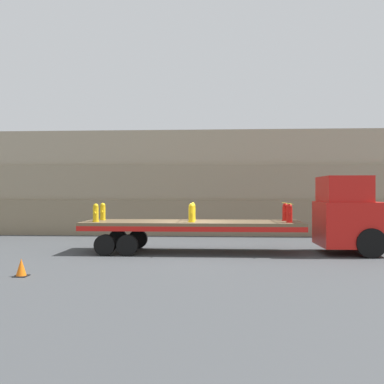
{
  "coord_description": "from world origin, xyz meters",
  "views": [
    {
      "loc": [
        1.03,
        -17.93,
        2.54
      ],
      "look_at": [
        -0.0,
        0.0,
        2.53
      ],
      "focal_mm": 40.0,
      "sensor_mm": 36.0,
      "label": 1
    }
  ],
  "objects_px": {
    "fire_hydrant_yellow_far_0": "(103,212)",
    "fire_hydrant_yellow_near_1": "(191,213)",
    "traffic_cone": "(21,268)",
    "fire_hydrant_red_near_2": "(289,214)",
    "fire_hydrant_red_far_2": "(285,212)",
    "fire_hydrant_yellow_near_0": "(96,213)",
    "fire_hydrant_yellow_far_1": "(193,212)",
    "truck_cab": "(351,216)",
    "flatbed_trailer": "(177,227)"
  },
  "relations": [
    {
      "from": "fire_hydrant_yellow_far_0",
      "to": "fire_hydrant_yellow_near_1",
      "type": "relative_size",
      "value": 1.0
    },
    {
      "from": "fire_hydrant_yellow_far_0",
      "to": "traffic_cone",
      "type": "distance_m",
      "value": 6.18
    },
    {
      "from": "fire_hydrant_yellow_far_0",
      "to": "fire_hydrant_red_near_2",
      "type": "height_order",
      "value": "same"
    },
    {
      "from": "fire_hydrant_red_far_2",
      "to": "fire_hydrant_yellow_near_0",
      "type": "bearing_deg",
      "value": -172.18
    },
    {
      "from": "fire_hydrant_yellow_near_1",
      "to": "traffic_cone",
      "type": "xyz_separation_m",
      "value": [
        -4.84,
        -4.87,
        -1.41
      ]
    },
    {
      "from": "fire_hydrant_yellow_near_1",
      "to": "fire_hydrant_yellow_far_1",
      "type": "height_order",
      "value": "same"
    },
    {
      "from": "truck_cab",
      "to": "fire_hydrant_red_far_2",
      "type": "height_order",
      "value": "truck_cab"
    },
    {
      "from": "fire_hydrant_yellow_near_1",
      "to": "fire_hydrant_yellow_far_1",
      "type": "xyz_separation_m",
      "value": [
        0.0,
        1.09,
        0.0
      ]
    },
    {
      "from": "fire_hydrant_yellow_near_1",
      "to": "fire_hydrant_yellow_far_1",
      "type": "relative_size",
      "value": 1.0
    },
    {
      "from": "fire_hydrant_yellow_far_0",
      "to": "fire_hydrant_red_far_2",
      "type": "bearing_deg",
      "value": 0.0
    },
    {
      "from": "fire_hydrant_red_far_2",
      "to": "traffic_cone",
      "type": "relative_size",
      "value": 1.4
    },
    {
      "from": "fire_hydrant_yellow_far_0",
      "to": "traffic_cone",
      "type": "height_order",
      "value": "fire_hydrant_yellow_far_0"
    },
    {
      "from": "traffic_cone",
      "to": "fire_hydrant_yellow_near_1",
      "type": "bearing_deg",
      "value": 45.19
    },
    {
      "from": "truck_cab",
      "to": "fire_hydrant_red_far_2",
      "type": "distance_m",
      "value": 2.65
    },
    {
      "from": "flatbed_trailer",
      "to": "traffic_cone",
      "type": "distance_m",
      "value": 6.91
    },
    {
      "from": "flatbed_trailer",
      "to": "fire_hydrant_red_far_2",
      "type": "relative_size",
      "value": 12.09
    },
    {
      "from": "truck_cab",
      "to": "fire_hydrant_yellow_far_1",
      "type": "relative_size",
      "value": 4.21
    },
    {
      "from": "flatbed_trailer",
      "to": "fire_hydrant_yellow_near_1",
      "type": "bearing_deg",
      "value": -41.15
    },
    {
      "from": "truck_cab",
      "to": "fire_hydrant_yellow_near_0",
      "type": "bearing_deg",
      "value": -177.04
    },
    {
      "from": "fire_hydrant_red_far_2",
      "to": "flatbed_trailer",
      "type": "bearing_deg",
      "value": -173.23
    },
    {
      "from": "flatbed_trailer",
      "to": "fire_hydrant_yellow_near_0",
      "type": "relative_size",
      "value": 12.09
    },
    {
      "from": "fire_hydrant_yellow_near_1",
      "to": "traffic_cone",
      "type": "height_order",
      "value": "fire_hydrant_yellow_near_1"
    },
    {
      "from": "truck_cab",
      "to": "fire_hydrant_yellow_near_0",
      "type": "distance_m",
      "value": 10.52
    },
    {
      "from": "flatbed_trailer",
      "to": "fire_hydrant_yellow_near_1",
      "type": "relative_size",
      "value": 12.09
    },
    {
      "from": "fire_hydrant_yellow_near_1",
      "to": "fire_hydrant_red_near_2",
      "type": "height_order",
      "value": "same"
    },
    {
      "from": "fire_hydrant_yellow_far_0",
      "to": "fire_hydrant_red_far_2",
      "type": "height_order",
      "value": "same"
    },
    {
      "from": "fire_hydrant_yellow_near_1",
      "to": "fire_hydrant_red_far_2",
      "type": "distance_m",
      "value": 4.11
    },
    {
      "from": "fire_hydrant_red_near_2",
      "to": "traffic_cone",
      "type": "height_order",
      "value": "fire_hydrant_red_near_2"
    },
    {
      "from": "fire_hydrant_red_near_2",
      "to": "fire_hydrant_red_far_2",
      "type": "distance_m",
      "value": 1.09
    },
    {
      "from": "fire_hydrant_yellow_near_1",
      "to": "traffic_cone",
      "type": "distance_m",
      "value": 7.01
    },
    {
      "from": "fire_hydrant_yellow_near_0",
      "to": "fire_hydrant_yellow_far_0",
      "type": "xyz_separation_m",
      "value": [
        0.0,
        1.09,
        0.0
      ]
    },
    {
      "from": "truck_cab",
      "to": "fire_hydrant_yellow_near_1",
      "type": "xyz_separation_m",
      "value": [
        -6.55,
        -0.54,
        0.1
      ]
    },
    {
      "from": "fire_hydrant_red_far_2",
      "to": "fire_hydrant_yellow_far_1",
      "type": "bearing_deg",
      "value": 180.0
    },
    {
      "from": "fire_hydrant_red_near_2",
      "to": "traffic_cone",
      "type": "distance_m",
      "value": 10.15
    },
    {
      "from": "truck_cab",
      "to": "fire_hydrant_yellow_near_1",
      "type": "distance_m",
      "value": 6.57
    },
    {
      "from": "truck_cab",
      "to": "fire_hydrant_red_far_2",
      "type": "bearing_deg",
      "value": 168.14
    },
    {
      "from": "traffic_cone",
      "to": "fire_hydrant_red_near_2",
      "type": "bearing_deg",
      "value": 28.97
    },
    {
      "from": "fire_hydrant_yellow_near_0",
      "to": "fire_hydrant_yellow_far_0",
      "type": "distance_m",
      "value": 1.09
    },
    {
      "from": "traffic_cone",
      "to": "flatbed_trailer",
      "type": "bearing_deg",
      "value": 52.1
    },
    {
      "from": "fire_hydrant_yellow_far_0",
      "to": "fire_hydrant_yellow_near_0",
      "type": "bearing_deg",
      "value": -90.0
    },
    {
      "from": "flatbed_trailer",
      "to": "traffic_cone",
      "type": "xyz_separation_m",
      "value": [
        -4.22,
        -5.41,
        -0.79
      ]
    },
    {
      "from": "fire_hydrant_yellow_far_0",
      "to": "fire_hydrant_yellow_far_1",
      "type": "relative_size",
      "value": 1.0
    },
    {
      "from": "fire_hydrant_yellow_far_1",
      "to": "fire_hydrant_red_near_2",
      "type": "bearing_deg",
      "value": -15.36
    },
    {
      "from": "fire_hydrant_yellow_far_0",
      "to": "fire_hydrant_red_far_2",
      "type": "distance_m",
      "value": 7.92
    },
    {
      "from": "fire_hydrant_yellow_near_0",
      "to": "fire_hydrant_red_near_2",
      "type": "height_order",
      "value": "same"
    },
    {
      "from": "fire_hydrant_yellow_far_0",
      "to": "fire_hydrant_yellow_far_1",
      "type": "height_order",
      "value": "same"
    },
    {
      "from": "truck_cab",
      "to": "fire_hydrant_yellow_far_0",
      "type": "height_order",
      "value": "truck_cab"
    },
    {
      "from": "fire_hydrant_yellow_near_0",
      "to": "fire_hydrant_red_far_2",
      "type": "height_order",
      "value": "same"
    },
    {
      "from": "fire_hydrant_yellow_near_1",
      "to": "fire_hydrant_red_far_2",
      "type": "xyz_separation_m",
      "value": [
        3.96,
        1.09,
        0.0
      ]
    },
    {
      "from": "fire_hydrant_yellow_far_1",
      "to": "fire_hydrant_red_far_2",
      "type": "xyz_separation_m",
      "value": [
        3.96,
        0.0,
        0.0
      ]
    }
  ]
}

